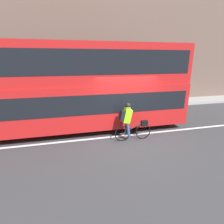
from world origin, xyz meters
The scene contains 8 objects.
ground_plane centered at (0.00, 0.00, 0.00)m, with size 80.00×80.00×0.00m, color #38383A.
road_center_line centered at (0.00, 0.27, 0.00)m, with size 50.00×0.14×0.01m, color silver.
sidewalk_curb centered at (0.00, 5.07, 0.08)m, with size 60.00×1.76×0.15m.
building_facade centered at (0.00, 6.10, 4.13)m, with size 60.00×0.30×8.26m.
bus centered at (-1.81, 1.56, 2.11)m, with size 9.37×2.62×3.79m.
cyclist_on_bike centered at (-0.04, -0.19, 0.85)m, with size 1.52×0.32×1.57m.
trash_bin centered at (-5.76, 4.98, 0.66)m, with size 0.53×0.53×1.01m.
street_sign_post centered at (-5.48, 4.97, 1.61)m, with size 0.36×0.09×2.61m.
Camera 1 is at (-2.22, -6.30, 3.14)m, focal length 28.00 mm.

